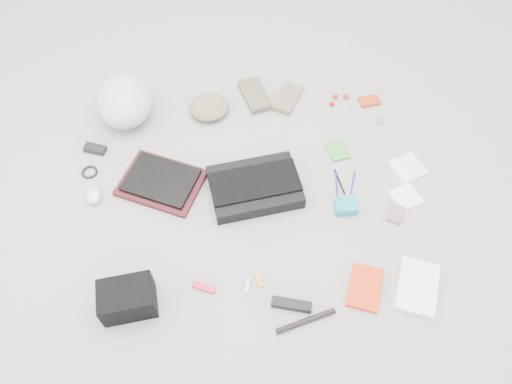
{
  "coord_description": "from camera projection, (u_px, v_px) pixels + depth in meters",
  "views": [
    {
      "loc": [
        -0.07,
        -1.21,
        1.86
      ],
      "look_at": [
        0.0,
        0.0,
        0.05
      ],
      "focal_mm": 35.0,
      "sensor_mm": 36.0,
      "label": 1
    }
  ],
  "objects": [
    {
      "name": "toiletry_tube_white",
      "position": [
        247.0,
        286.0,
        1.97
      ],
      "size": [
        0.03,
        0.06,
        0.02
      ],
      "primitive_type": "cylinder",
      "rotation": [
        1.57,
        0.0,
        -0.15
      ],
      "color": "silver",
      "rests_on": "ground_plane"
    },
    {
      "name": "mitten_right",
      "position": [
        287.0,
        98.0,
        2.53
      ],
      "size": [
        0.18,
        0.22,
        0.03
      ],
      "primitive_type": "cube",
      "rotation": [
        0.0,
        0.0,
        -0.47
      ],
      "color": "#72634C",
      "rests_on": "ground_plane"
    },
    {
      "name": "laptop",
      "position": [
        161.0,
        180.0,
        2.23
      ],
      "size": [
        0.37,
        0.32,
        0.02
      ],
      "primitive_type": "cube",
      "rotation": [
        0.0,
        0.0,
        -0.41
      ],
      "color": "black",
      "rests_on": "laptop_sleeve"
    },
    {
      "name": "toiletry_tube_orange",
      "position": [
        259.0,
        280.0,
        1.99
      ],
      "size": [
        0.03,
        0.07,
        0.02
      ],
      "primitive_type": "cylinder",
      "rotation": [
        1.57,
        0.0,
        0.27
      ],
      "color": "orange",
      "rests_on": "ground_plane"
    },
    {
      "name": "lollipop_c",
      "position": [
        346.0,
        96.0,
        2.54
      ],
      "size": [
        0.03,
        0.03,
        0.03
      ],
      "primitive_type": "sphere",
      "rotation": [
        0.0,
        0.0,
        -0.24
      ],
      "color": "#AC2519",
      "rests_on": "ground_plane"
    },
    {
      "name": "camera_bag",
      "position": [
        127.0,
        299.0,
        1.88
      ],
      "size": [
        0.22,
        0.17,
        0.13
      ],
      "primitive_type": "cube",
      "rotation": [
        0.0,
        0.0,
        0.15
      ],
      "color": "black",
      "rests_on": "ground_plane"
    },
    {
      "name": "stamp_sheet",
      "position": [
        380.0,
        120.0,
        2.47
      ],
      "size": [
        0.06,
        0.07,
        0.0
      ],
      "primitive_type": "cube",
      "rotation": [
        0.0,
        0.0,
        -0.33
      ],
      "color": "gray",
      "rests_on": "ground_plane"
    },
    {
      "name": "book_white",
      "position": [
        418.0,
        287.0,
        1.97
      ],
      "size": [
        0.22,
        0.27,
        0.02
      ],
      "primitive_type": "cube",
      "rotation": [
        0.0,
        0.0,
        -0.36
      ],
      "color": "white",
      "rests_on": "ground_plane"
    },
    {
      "name": "bike_pump",
      "position": [
        306.0,
        321.0,
        1.89
      ],
      "size": [
        0.24,
        0.09,
        0.02
      ],
      "primitive_type": "cylinder",
      "rotation": [
        0.0,
        1.57,
        0.29
      ],
      "color": "black",
      "rests_on": "ground_plane"
    },
    {
      "name": "notepad",
      "position": [
        338.0,
        150.0,
        2.36
      ],
      "size": [
        0.11,
        0.13,
        0.01
      ],
      "primitive_type": "cube",
      "rotation": [
        0.0,
        0.0,
        0.22
      ],
      "color": "#3C8B39",
      "rests_on": "ground_plane"
    },
    {
      "name": "beanie",
      "position": [
        209.0,
        107.0,
        2.47
      ],
      "size": [
        0.24,
        0.23,
        0.07
      ],
      "primitive_type": "ellipsoid",
      "rotation": [
        0.0,
        0.0,
        0.24
      ],
      "color": "#78654F",
      "rests_on": "ground_plane"
    },
    {
      "name": "messenger_bag",
      "position": [
        255.0,
        187.0,
        2.21
      ],
      "size": [
        0.43,
        0.34,
        0.06
      ],
      "primitive_type": "cube",
      "rotation": [
        0.0,
        0.0,
        0.17
      ],
      "color": "black",
      "rests_on": "ground_plane"
    },
    {
      "name": "napkin_bottom",
      "position": [
        406.0,
        197.0,
        2.21
      ],
      "size": [
        0.15,
        0.15,
        0.01
      ],
      "primitive_type": "cube",
      "rotation": [
        0.0,
        0.0,
        0.4
      ],
      "color": "white",
      "rests_on": "ground_plane"
    },
    {
      "name": "lollipop_b",
      "position": [
        336.0,
        96.0,
        2.54
      ],
      "size": [
        0.03,
        0.03,
        0.03
      ],
      "primitive_type": "sphere",
      "rotation": [
        0.0,
        0.0,
        0.2
      ],
      "color": "#A91B17",
      "rests_on": "ground_plane"
    },
    {
      "name": "power_brick",
      "position": [
        95.0,
        149.0,
        2.35
      ],
      "size": [
        0.11,
        0.08,
        0.03
      ],
      "primitive_type": "cube",
      "rotation": [
        0.0,
        0.0,
        -0.31
      ],
      "color": "black",
      "rests_on": "ground_plane"
    },
    {
      "name": "ground_plane",
      "position": [
        256.0,
        198.0,
        2.21
      ],
      "size": [
        4.0,
        4.0,
        0.0
      ],
      "primitive_type": "plane",
      "color": "gray"
    },
    {
      "name": "altoids_tin",
      "position": [
        369.0,
        101.0,
        2.53
      ],
      "size": [
        0.11,
        0.08,
        0.02
      ],
      "primitive_type": "cube",
      "rotation": [
        0.0,
        0.0,
        0.19
      ],
      "color": "#BA3817",
      "rests_on": "ground_plane"
    },
    {
      "name": "bag_flap",
      "position": [
        255.0,
        182.0,
        2.18
      ],
      "size": [
        0.42,
        0.24,
        0.01
      ],
      "primitive_type": "cube",
      "rotation": [
        0.0,
        0.0,
        0.17
      ],
      "color": "black",
      "rests_on": "messenger_bag"
    },
    {
      "name": "card_deck",
      "position": [
        396.0,
        214.0,
        2.16
      ],
      "size": [
        0.09,
        0.11,
        0.02
      ],
      "primitive_type": "cube",
      "rotation": [
        0.0,
        0.0,
        -0.44
      ],
      "color": "#8A5C71",
      "rests_on": "ground_plane"
    },
    {
      "name": "mouse",
      "position": [
        94.0,
        195.0,
        2.2
      ],
      "size": [
        0.08,
        0.12,
        0.04
      ],
      "primitive_type": "ellipsoid",
      "rotation": [
        0.0,
        0.0,
        0.17
      ],
      "color": "silver",
      "rests_on": "ground_plane"
    },
    {
      "name": "pen_navy",
      "position": [
        353.0,
        182.0,
        2.26
      ],
      "size": [
        0.05,
        0.12,
        0.01
      ],
      "primitive_type": "cylinder",
      "rotation": [
        1.57,
        0.0,
        -0.3
      ],
      "color": "navy",
      "rests_on": "ground_plane"
    },
    {
      "name": "u_lock",
      "position": [
        292.0,
        305.0,
        1.92
      ],
      "size": [
        0.16,
        0.07,
        0.03
      ],
      "primitive_type": "cube",
      "rotation": [
        0.0,
        0.0,
        -0.23
      ],
      "color": "black",
      "rests_on": "ground_plane"
    },
    {
      "name": "pen_black",
      "position": [
        339.0,
        181.0,
        2.26
      ],
      "size": [
        0.03,
        0.14,
        0.01
      ],
      "primitive_type": "cylinder",
      "rotation": [
        1.57,
        0.0,
        0.19
      ],
      "color": "black",
      "rests_on": "ground_plane"
    },
    {
      "name": "laptop_sleeve",
      "position": [
        162.0,
        183.0,
        2.25
      ],
      "size": [
        0.43,
        0.38,
        0.02
      ],
      "primitive_type": "cube",
      "rotation": [
        0.0,
        0.0,
        -0.41
      ],
      "color": "#44161A",
      "rests_on": "ground_plane"
    },
    {
      "name": "cable_coil",
      "position": [
        90.0,
        172.0,
        2.29
      ],
      "size": [
        0.09,
        0.09,
        0.01
      ],
      "primitive_type": "torus",
      "rotation": [
        0.0,
        0.0,
        0.27
      ],
      "color": "black",
      "rests_on": "ground_plane"
    },
    {
      "name": "pen_blue",
      "position": [
        337.0,
        186.0,
        2.25
      ],
      "size": [
        0.02,
        0.14,
        0.01
      ],
      "primitive_type": "cylinder",
      "rotation": [
        1.57,
        0.0,
        -0.09
      ],
      "color": "navy",
      "rests_on": "ground_plane"
    },
    {
      "name": "lollipop_a",
      "position": [
        332.0,
        104.0,
        2.52
      ],
      "size": [
        0.03,
        0.03,
        0.03
      ],
      "primitive_type": "sphere",
      "rotation": [
        0.0,
        0.0,
        -0.25
      ],
      "color": "#9E1100",
      "rests_on": "ground_plane"
    },
    {
      "name": "napkin_top",
      "position": [
        408.0,
        168.0,
        2.3
      ],
      "size": [
        0.18,
        0.18,
        0.01
      ],
      "primitive_type": "cube",
      "rotation": [
        0.0,
        0.0,
        0.41
      ],
      "color": "silver",
      "rests_on": "ground_plane"
    },
    {
      "name": "book_red",
      "position": [
        365.0,
        288.0,
        1.97
      ],
      "size": [
        0.18,
        0.21,
        0.02
      ],
      "primitive_type": "cube",
      "rotation": [
        0.0,
        0.0,
        -0.33
      ],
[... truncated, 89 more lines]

